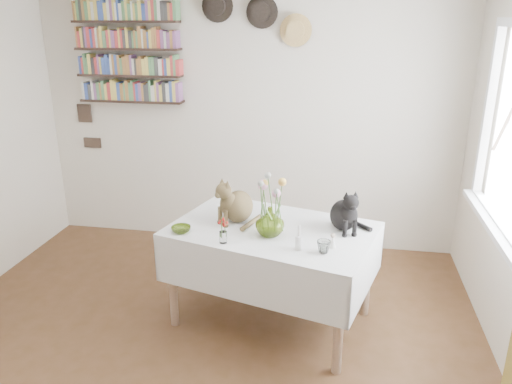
% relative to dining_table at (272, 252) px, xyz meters
% --- Properties ---
extents(room, '(4.08, 4.58, 2.58)m').
position_rel_dining_table_xyz_m(room, '(-0.45, -0.86, 0.69)').
color(room, brown).
rests_on(room, ground).
extents(dining_table, '(1.59, 1.24, 0.75)m').
position_rel_dining_table_xyz_m(dining_table, '(0.00, 0.00, 0.00)').
color(dining_table, white).
rests_on(dining_table, room).
extents(tabby_cat, '(0.37, 0.37, 0.35)m').
position_rel_dining_table_xyz_m(tabby_cat, '(-0.26, 0.10, 0.36)').
color(tabby_cat, brown).
rests_on(tabby_cat, dining_table).
extents(black_cat, '(0.30, 0.33, 0.32)m').
position_rel_dining_table_xyz_m(black_cat, '(0.49, 0.08, 0.35)').
color(black_cat, black).
rests_on(black_cat, dining_table).
extents(flower_vase, '(0.27, 0.27, 0.21)m').
position_rel_dining_table_xyz_m(flower_vase, '(0.00, -0.12, 0.29)').
color(flower_vase, '#8DA934').
rests_on(flower_vase, dining_table).
extents(green_bowl, '(0.18, 0.18, 0.04)m').
position_rel_dining_table_xyz_m(green_bowl, '(-0.61, -0.18, 0.21)').
color(green_bowl, '#8DA934').
rests_on(green_bowl, dining_table).
extents(drinking_glass, '(0.09, 0.09, 0.08)m').
position_rel_dining_table_xyz_m(drinking_glass, '(0.37, -0.33, 0.23)').
color(drinking_glass, white).
rests_on(drinking_glass, dining_table).
extents(candlestick, '(0.05, 0.05, 0.17)m').
position_rel_dining_table_xyz_m(candlestick, '(0.21, -0.31, 0.24)').
color(candlestick, white).
rests_on(candlestick, dining_table).
extents(berry_jar, '(0.05, 0.05, 0.20)m').
position_rel_dining_table_xyz_m(berry_jar, '(-0.29, -0.29, 0.27)').
color(berry_jar, white).
rests_on(berry_jar, dining_table).
extents(porcelain_figurine, '(0.05, 0.05, 0.10)m').
position_rel_dining_table_xyz_m(porcelain_figurine, '(0.43, -0.24, 0.23)').
color(porcelain_figurine, white).
rests_on(porcelain_figurine, dining_table).
extents(flower_bouquet, '(0.17, 0.13, 0.39)m').
position_rel_dining_table_xyz_m(flower_bouquet, '(0.00, -0.11, 0.52)').
color(flower_bouquet, '#4C7233').
rests_on(flower_bouquet, flower_vase).
extents(bookshelf_unit, '(1.00, 0.16, 0.91)m').
position_rel_dining_table_xyz_m(bookshelf_unit, '(-1.55, 1.30, 1.28)').
color(bookshelf_unit, black).
rests_on(bookshelf_unit, room).
extents(wall_hats, '(0.98, 0.09, 0.48)m').
position_rel_dining_table_xyz_m(wall_hats, '(-0.34, 1.33, 1.60)').
color(wall_hats, black).
rests_on(wall_hats, room).
extents(wall_art_plaques, '(0.21, 0.02, 0.44)m').
position_rel_dining_table_xyz_m(wall_art_plaques, '(-2.08, 1.37, 0.56)').
color(wall_art_plaques, '#38281E').
rests_on(wall_art_plaques, room).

